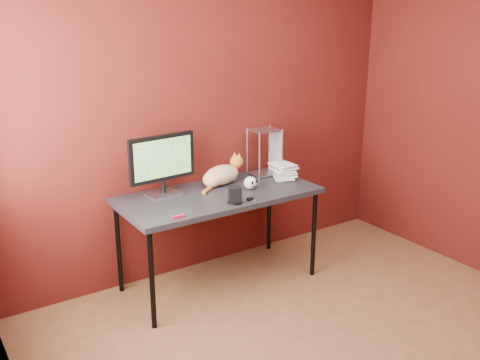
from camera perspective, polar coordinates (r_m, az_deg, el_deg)
room at (r=2.89m, az=14.39°, el=4.88°), size 3.52×3.52×2.61m
desk at (r=4.03m, az=-2.29°, el=-2.05°), size 1.50×0.70×0.75m
monitor at (r=3.93m, az=-8.30°, el=1.90°), size 0.53×0.19×0.46m
cat at (r=4.19m, az=-1.95°, el=0.57°), size 0.46×0.26×0.23m
skull_mug at (r=4.08m, az=1.13°, el=-0.30°), size 0.10×0.10×0.10m
speaker at (r=3.78m, az=-0.55°, el=-1.67°), size 0.11×0.11×0.12m
book_stack at (r=4.24m, az=3.82°, el=8.40°), size 0.24×0.26×1.26m
wire_rack at (r=4.42m, az=2.63°, el=3.02°), size 0.24×0.20×0.39m
pocket_knife at (r=3.56m, az=-6.57°, el=-3.89°), size 0.09×0.03×0.02m
black_gadget at (r=3.85m, az=1.07°, el=-2.03°), size 0.05×0.03×0.02m
washer at (r=3.85m, az=1.46°, el=-2.21°), size 0.04×0.04×0.00m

